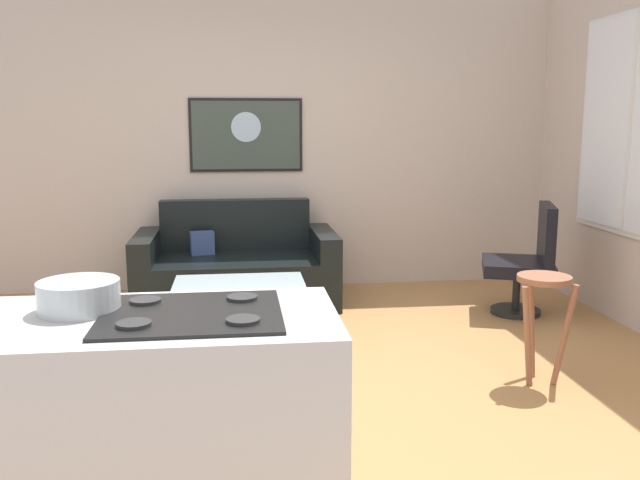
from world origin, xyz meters
name	(u,v)px	position (x,y,z in m)	size (l,w,h in m)	color
ground	(295,385)	(0.00, 0.00, -0.02)	(6.40, 6.40, 0.04)	#B07D47
back_wall	(271,137)	(0.00, 2.42, 1.40)	(6.40, 0.05, 2.80)	beige
couch	(236,270)	(-0.34, 1.88, 0.28)	(1.69, 0.92, 0.85)	black
coffee_table	(239,289)	(-0.32, 0.74, 0.40)	(0.91, 0.65, 0.43)	silver
armchair	(527,260)	(1.97, 1.21, 0.44)	(0.70, 0.71, 0.90)	black
bar_stool	(543,301)	(1.45, -0.18, 0.50)	(0.36, 0.35, 0.65)	#965F43
kitchen_counter	(115,443)	(-0.76, -1.60, 0.45)	(1.53, 0.66, 0.92)	silver
mixing_bowl	(79,297)	(-0.87, -1.50, 0.95)	(0.28, 0.28, 0.11)	silver
wall_painting	(246,135)	(-0.23, 2.38, 1.42)	(1.02, 0.03, 0.66)	black
window	(632,124)	(2.59, 0.90, 1.52)	(0.03, 1.44, 1.67)	silver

